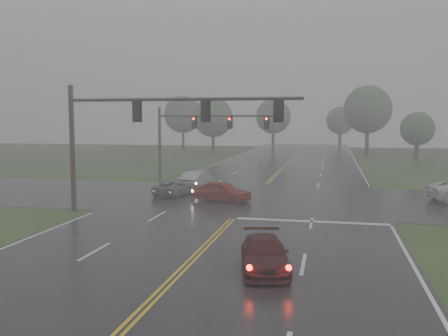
% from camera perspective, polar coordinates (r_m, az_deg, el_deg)
% --- Properties ---
extents(ground, '(180.00, 180.00, 0.00)m').
position_cam_1_polar(ground, '(15.77, -9.48, -15.97)').
color(ground, '#29401B').
rests_on(ground, ground).
extents(main_road, '(18.00, 160.00, 0.02)m').
position_cam_1_polar(main_road, '(34.54, 2.83, -3.98)').
color(main_road, black).
rests_on(main_road, ground).
extents(cross_street, '(120.00, 14.00, 0.02)m').
position_cam_1_polar(cross_street, '(36.49, 3.34, -3.46)').
color(cross_street, black).
rests_on(cross_street, ground).
extents(stop_bar, '(8.50, 0.50, 0.01)m').
position_cam_1_polar(stop_bar, '(28.61, 9.97, -6.09)').
color(stop_bar, silver).
rests_on(stop_bar, ground).
extents(sedan_maroon, '(2.57, 4.54, 1.24)m').
position_cam_1_polar(sedan_maroon, '(19.56, 4.65, -11.58)').
color(sedan_maroon, '#380A0D').
rests_on(sedan_maroon, ground).
extents(sedan_red, '(4.46, 2.67, 1.42)m').
position_cam_1_polar(sedan_red, '(35.05, -0.20, -3.83)').
color(sedan_red, maroon).
rests_on(sedan_red, ground).
extents(sedan_silver, '(2.14, 4.60, 1.46)m').
position_cam_1_polar(sedan_silver, '(41.42, -3.08, -2.37)').
color(sedan_silver, '#9FA2A7').
rests_on(sedan_silver, ground).
extents(car_grey, '(2.72, 4.59, 1.20)m').
position_cam_1_polar(car_grey, '(37.93, -5.56, -3.13)').
color(car_grey, '#5B5E63').
rests_on(car_grey, ground).
extents(signal_gantry_near, '(14.31, 0.34, 7.84)m').
position_cam_1_polar(signal_gantry_near, '(30.35, -9.70, 5.07)').
color(signal_gantry_near, black).
rests_on(signal_gantry_near, ground).
extents(signal_gantry_far, '(11.27, 0.35, 6.82)m').
position_cam_1_polar(signal_gantry_far, '(46.00, -3.33, 4.39)').
color(signal_gantry_far, black).
rests_on(signal_gantry_far, ground).
extents(tree_nw_a, '(6.13, 6.13, 9.00)m').
position_cam_1_polar(tree_nw_a, '(77.63, -1.26, 5.78)').
color(tree_nw_a, '#30241F').
rests_on(tree_nw_a, ground).
extents(tree_ne_a, '(7.42, 7.42, 10.90)m').
position_cam_1_polar(tree_ne_a, '(80.92, 16.11, 6.44)').
color(tree_ne_a, '#30241F').
rests_on(tree_ne_a, ground).
extents(tree_n_mid, '(6.37, 6.37, 9.35)m').
position_cam_1_polar(tree_n_mid, '(92.21, 5.65, 5.88)').
color(tree_n_mid, '#30241F').
rests_on(tree_n_mid, ground).
extents(tree_e_near, '(4.54, 4.54, 6.67)m').
position_cam_1_polar(tree_e_near, '(72.07, 21.23, 4.17)').
color(tree_e_near, '#30241F').
rests_on(tree_e_near, ground).
extents(tree_nw_b, '(6.76, 6.76, 9.92)m').
position_cam_1_polar(tree_nw_b, '(90.54, -4.71, 6.14)').
color(tree_nw_b, '#30241F').
rests_on(tree_nw_b, ground).
extents(tree_n_far, '(5.54, 5.54, 8.14)m').
position_cam_1_polar(tree_n_far, '(102.90, 13.14, 5.29)').
color(tree_n_far, '#30241F').
rests_on(tree_n_far, ground).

